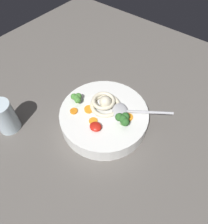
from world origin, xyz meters
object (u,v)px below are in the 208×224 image
(soup_bowl, at_px, (104,117))
(soup_spoon, at_px, (125,111))
(noodle_pile, at_px, (104,103))
(drinking_glass, at_px, (4,117))

(soup_bowl, bearing_deg, soup_spoon, -144.83)
(noodle_pile, height_order, drinking_glass, drinking_glass)
(soup_spoon, distance_m, drinking_glass, 0.34)
(noodle_pile, height_order, soup_spoon, noodle_pile)
(soup_bowl, height_order, soup_spoon, soup_spoon)
(soup_bowl, xyz_separation_m, noodle_pile, (0.01, -0.02, 0.04))
(soup_bowl, distance_m, drinking_glass, 0.28)
(soup_bowl, relative_size, drinking_glass, 2.55)
(soup_bowl, bearing_deg, drinking_glass, 41.97)
(noodle_pile, relative_size, soup_spoon, 0.61)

